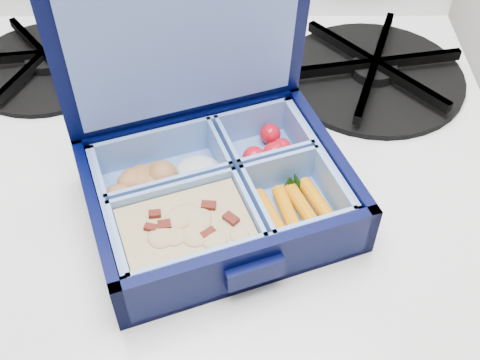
{
  "coord_description": "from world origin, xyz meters",
  "views": [
    {
      "loc": [
        0.13,
        1.3,
        1.2
      ],
      "look_at": [
        0.13,
        1.63,
        0.84
      ],
      "focal_mm": 45.0,
      "sensor_mm": 36.0,
      "label": 1
    }
  ],
  "objects_px": {
    "fork": "(270,120)",
    "stove": "(224,346)",
    "bento_box": "(218,194)",
    "burner_grate": "(374,68)"
  },
  "relations": [
    {
      "from": "fork",
      "to": "stove",
      "type": "bearing_deg",
      "value": -108.04
    },
    {
      "from": "bento_box",
      "to": "fork",
      "type": "relative_size",
      "value": 1.25
    },
    {
      "from": "stove",
      "to": "burner_grate",
      "type": "height_order",
      "value": "burner_grate"
    },
    {
      "from": "bento_box",
      "to": "burner_grate",
      "type": "xyz_separation_m",
      "value": [
        0.16,
        0.18,
        -0.01
      ]
    },
    {
      "from": "bento_box",
      "to": "burner_grate",
      "type": "height_order",
      "value": "bento_box"
    },
    {
      "from": "fork",
      "to": "burner_grate",
      "type": "bearing_deg",
      "value": 74.66
    },
    {
      "from": "stove",
      "to": "fork",
      "type": "height_order",
      "value": "fork"
    },
    {
      "from": "stove",
      "to": "burner_grate",
      "type": "relative_size",
      "value": 4.27
    },
    {
      "from": "stove",
      "to": "fork",
      "type": "bearing_deg",
      "value": 28.87
    },
    {
      "from": "stove",
      "to": "fork",
      "type": "relative_size",
      "value": 4.93
    }
  ]
}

